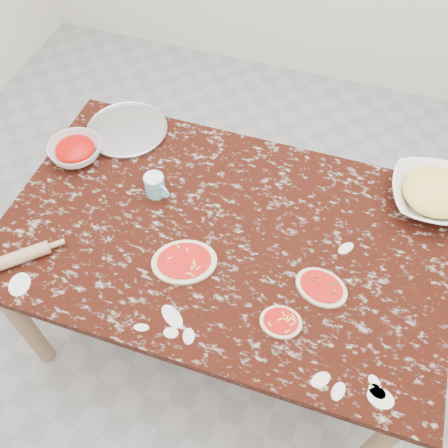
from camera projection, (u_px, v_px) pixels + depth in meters
ground at (224, 321)px, 2.39m from camera, size 4.00×4.00×0.00m
worktable at (224, 245)px, 1.85m from camera, size 1.60×1.00×0.75m
pizza_tray at (127, 130)px, 2.08m from camera, size 0.43×0.43×0.01m
sauce_bowl at (76, 151)px, 1.98m from camera, size 0.28×0.28×0.07m
cheese_bowl at (434, 196)px, 1.83m from camera, size 0.36×0.36×0.08m
flour_mug at (155, 185)px, 1.85m from camera, size 0.11×0.08×0.09m
pizza_left at (184, 262)px, 1.70m from camera, size 0.28×0.26×0.02m
pizza_mid at (281, 322)px, 1.57m from camera, size 0.15×0.13×0.02m
pizza_right at (321, 287)px, 1.64m from camera, size 0.21×0.18×0.02m
rolling_pin at (15, 259)px, 1.69m from camera, size 0.21×0.20×0.05m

